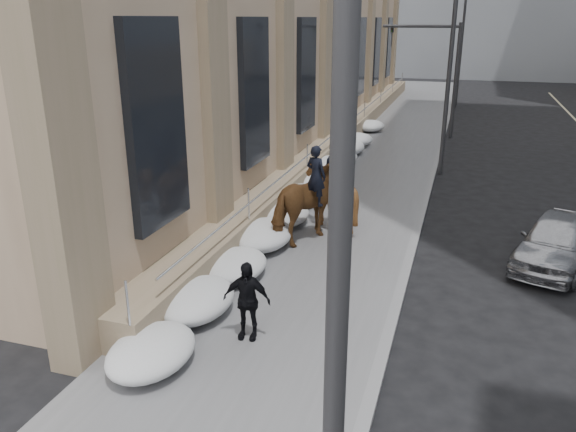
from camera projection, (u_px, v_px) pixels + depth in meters
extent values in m
plane|color=black|center=(261.00, 329.00, 11.86)|extent=(140.00, 140.00, 0.00)
cube|color=#5A5A5D|center=(353.00, 193.00, 20.83)|extent=(5.00, 80.00, 0.12)
cube|color=slate|center=(425.00, 200.00, 20.09)|extent=(0.24, 80.00, 0.12)
cube|color=#7C6C50|center=(349.00, 131.00, 30.33)|extent=(1.10, 44.00, 0.90)
cylinder|color=silver|center=(358.00, 115.00, 29.90)|extent=(0.06, 42.00, 0.06)
cube|color=black|center=(307.00, 75.00, 22.98)|extent=(0.20, 2.20, 4.50)
cylinder|color=#2D2D30|center=(337.00, 323.00, 4.31)|extent=(0.18, 0.18, 8.00)
cylinder|color=#2D2D30|center=(449.00, 77.00, 22.29)|extent=(0.18, 0.18, 8.00)
cylinder|color=#2D2D30|center=(461.00, 51.00, 40.27)|extent=(0.18, 0.18, 8.00)
cylinder|color=#2D2D30|center=(455.00, 82.00, 29.79)|extent=(0.20, 0.20, 6.00)
cylinder|color=#2D2D30|center=(421.00, 26.00, 29.42)|extent=(4.00, 0.16, 0.16)
imported|color=black|center=(392.00, 36.00, 30.01)|extent=(0.18, 0.22, 1.10)
ellipsoid|color=silver|center=(197.00, 300.00, 12.12)|extent=(1.50, 2.10, 0.68)
ellipsoid|color=silver|center=(263.00, 235.00, 15.70)|extent=(1.60, 2.20, 0.72)
ellipsoid|color=silver|center=(300.00, 195.00, 19.33)|extent=(1.40, 2.00, 0.64)
ellipsoid|color=silver|center=(331.00, 166.00, 22.87)|extent=(1.70, 2.30, 0.76)
ellipsoid|color=silver|center=(348.00, 147.00, 26.51)|extent=(1.50, 2.10, 0.66)
imported|color=#513218|center=(311.00, 204.00, 15.85)|extent=(2.13, 2.95, 2.27)
imported|color=black|center=(313.00, 175.00, 15.72)|extent=(0.74, 0.62, 1.72)
imported|color=#4D2E16|center=(331.00, 196.00, 16.96)|extent=(1.99, 2.15, 2.03)
imported|color=black|center=(333.00, 169.00, 16.83)|extent=(0.96, 0.82, 1.72)
imported|color=black|center=(247.00, 300.00, 11.09)|extent=(1.00, 0.49, 1.64)
imported|color=#95979C|center=(557.00, 241.00, 14.73)|extent=(2.83, 4.33, 1.37)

